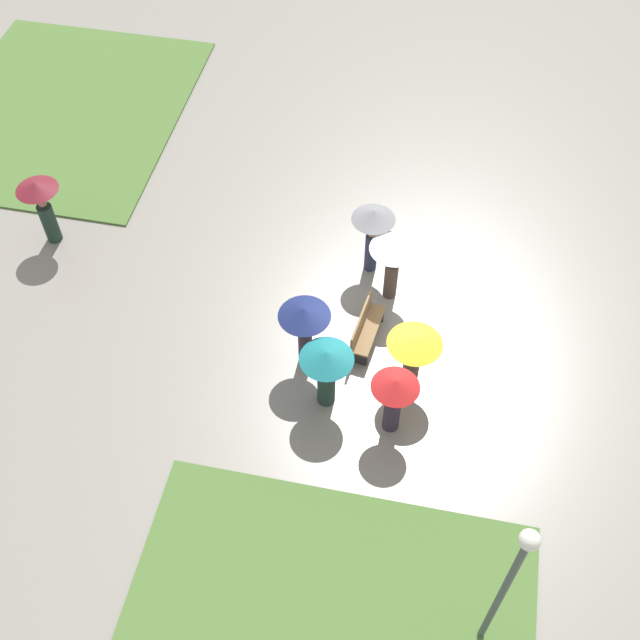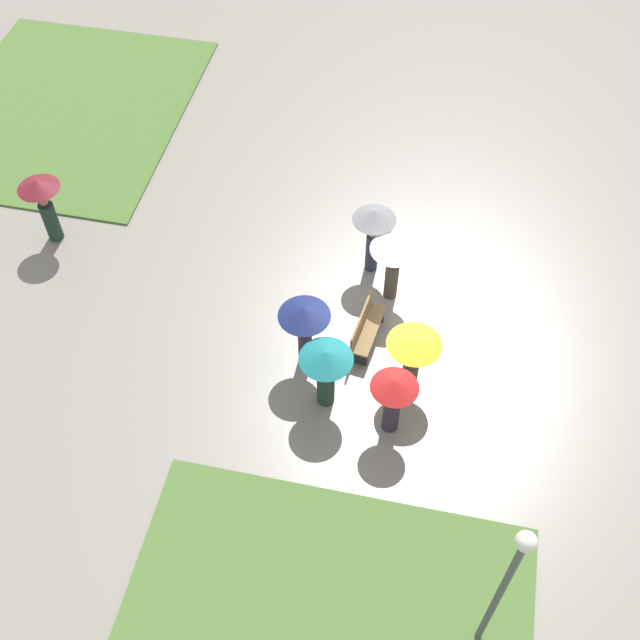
# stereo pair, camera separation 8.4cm
# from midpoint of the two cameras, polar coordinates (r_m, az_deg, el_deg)

# --- Properties ---
(ground_plane) EXTENTS (90.00, 90.00, 0.00)m
(ground_plane) POSITION_cam_midpoint_polar(r_m,az_deg,el_deg) (18.70, 4.38, -1.51)
(ground_plane) COLOR gray
(lawn_patch_far) EXTENTS (8.38, 6.91, 0.06)m
(lawn_patch_far) POSITION_cam_midpoint_polar(r_m,az_deg,el_deg) (25.80, -17.82, 14.00)
(lawn_patch_far) COLOR #4C7033
(lawn_patch_far) RESTS_ON ground_plane
(park_bench) EXTENTS (1.56, 0.61, 0.90)m
(park_bench) POSITION_cam_midpoint_polar(r_m,az_deg,el_deg) (18.33, 3.12, -0.55)
(park_bench) COLOR brown
(park_bench) RESTS_ON ground_plane
(lamp_post) EXTENTS (0.32, 0.32, 4.52)m
(lamp_post) POSITION_cam_midpoint_polar(r_m,az_deg,el_deg) (13.22, 13.17, -17.43)
(lamp_post) COLOR #474C51
(lamp_post) RESTS_ON ground_plane
(crowd_person_red) EXTENTS (1.01, 1.01, 1.74)m
(crowd_person_red) POSITION_cam_midpoint_polar(r_m,az_deg,el_deg) (16.43, 5.16, -5.31)
(crowd_person_red) COLOR #2D2333
(crowd_person_red) RESTS_ON ground_plane
(crowd_person_navy) EXTENTS (1.14, 1.14, 1.89)m
(crowd_person_navy) POSITION_cam_midpoint_polar(r_m,az_deg,el_deg) (17.16, -1.25, -0.10)
(crowd_person_navy) COLOR #2D2333
(crowd_person_navy) RESTS_ON ground_plane
(crowd_person_teal) EXTENTS (1.15, 1.15, 1.78)m
(crowd_person_teal) POSITION_cam_midpoint_polar(r_m,az_deg,el_deg) (16.69, 0.32, -3.32)
(crowd_person_teal) COLOR #1E3328
(crowd_person_teal) RESTS_ON ground_plane
(crowd_person_grey) EXTENTS (1.04, 1.04, 1.97)m
(crowd_person_grey) POSITION_cam_midpoint_polar(r_m,az_deg,el_deg) (19.05, 3.66, 6.75)
(crowd_person_grey) COLOR #282D47
(crowd_person_grey) RESTS_ON ground_plane
(crowd_person_yellow) EXTENTS (1.19, 1.19, 1.73)m
(crowd_person_yellow) POSITION_cam_midpoint_polar(r_m,az_deg,el_deg) (17.04, 6.53, -2.21)
(crowd_person_yellow) COLOR #47382D
(crowd_person_yellow) RESTS_ON ground_plane
(crowd_person_white) EXTENTS (1.14, 1.14, 1.89)m
(crowd_person_white) POSITION_cam_midpoint_polar(r_m,az_deg,el_deg) (18.50, 5.12, 4.73)
(crowd_person_white) COLOR #47382D
(crowd_person_white) RESTS_ON ground_plane
(lone_walker_mid_plaza) EXTENTS (1.03, 1.03, 1.93)m
(lone_walker_mid_plaza) POSITION_cam_midpoint_polar(r_m,az_deg,el_deg) (20.99, -19.30, 7.98)
(lone_walker_mid_plaza) COLOR #1E3328
(lone_walker_mid_plaza) RESTS_ON ground_plane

